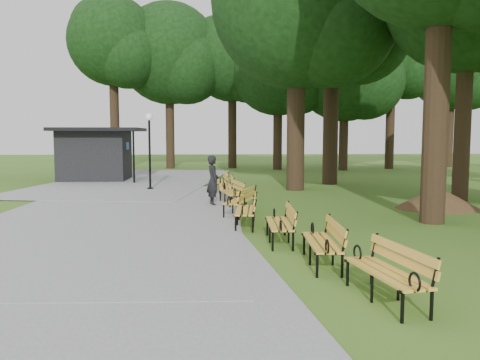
{
  "coord_description": "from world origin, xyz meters",
  "views": [
    {
      "loc": [
        -1.0,
        -12.08,
        2.51
      ],
      "look_at": [
        -0.02,
        2.82,
        1.1
      ],
      "focal_mm": 36.07,
      "sensor_mm": 36.0,
      "label": 1
    }
  ],
  "objects": [
    {
      "name": "bench_1",
      "position": [
        1.16,
        -3.11,
        0.44
      ],
      "size": [
        0.75,
        1.93,
        0.88
      ],
      "primitive_type": null,
      "rotation": [
        0.0,
        0.0,
        -1.63
      ],
      "color": "gold",
      "rests_on": "ground"
    },
    {
      "name": "bench_4",
      "position": [
        -0.04,
        2.82,
        0.44
      ],
      "size": [
        1.3,
        2.0,
        0.88
      ],
      "primitive_type": null,
      "rotation": [
        0.0,
        0.0,
        -1.95
      ],
      "color": "gold",
      "rests_on": "ground"
    },
    {
      "name": "bench_2",
      "position": [
        0.63,
        -1.13,
        0.44
      ],
      "size": [
        0.74,
        1.93,
        0.88
      ],
      "primitive_type": null,
      "rotation": [
        0.0,
        0.0,
        -1.62
      ],
      "color": "gold",
      "rests_on": "ground"
    },
    {
      "name": "ground",
      "position": [
        0.0,
        0.0,
        0.0
      ],
      "size": [
        100.0,
        100.0,
        0.0
      ],
      "primitive_type": "plane",
      "color": "#38611B",
      "rests_on": "ground"
    },
    {
      "name": "dirt_mound",
      "position": [
        6.76,
        3.66,
        0.38
      ],
      "size": [
        2.37,
        2.37,
        0.76
      ],
      "primitive_type": "cone",
      "color": "#47301C",
      "rests_on": "ground"
    },
    {
      "name": "kiosk",
      "position": [
        -7.21,
        14.86,
        1.44
      ],
      "size": [
        4.61,
        4.01,
        2.88
      ],
      "primitive_type": null,
      "rotation": [
        0.0,
        0.0,
        -0.0
      ],
      "color": "black",
      "rests_on": "ground"
    },
    {
      "name": "lawn_tree_2",
      "position": [
        2.93,
        9.49,
        8.25
      ],
      "size": [
        7.57,
        7.57,
        12.09
      ],
      "color": "black",
      "rests_on": "ground"
    },
    {
      "name": "path",
      "position": [
        -4.0,
        3.0,
        0.03
      ],
      "size": [
        12.0,
        38.0,
        0.06
      ],
      "primitive_type": "cube",
      "color": "gray",
      "rests_on": "ground"
    },
    {
      "name": "bench_7",
      "position": [
        -0.51,
        9.26,
        0.44
      ],
      "size": [
        0.77,
        1.94,
        0.88
      ],
      "primitive_type": null,
      "rotation": [
        0.0,
        0.0,
        -1.5
      ],
      "color": "gold",
      "rests_on": "ground"
    },
    {
      "name": "person",
      "position": [
        -0.85,
        4.87,
        0.89
      ],
      "size": [
        0.58,
        0.74,
        1.78
      ],
      "primitive_type": "imported",
      "rotation": [
        0.0,
        0.0,
        1.82
      ],
      "color": "black",
      "rests_on": "ground"
    },
    {
      "name": "lawn_tree_4",
      "position": [
        5.18,
        12.07,
        8.33
      ],
      "size": [
        6.68,
        6.68,
        11.74
      ],
      "color": "black",
      "rests_on": "ground"
    },
    {
      "name": "tree_backdrop",
      "position": [
        6.72,
        23.05,
        8.29
      ],
      "size": [
        36.07,
        10.07,
        16.59
      ],
      "primitive_type": null,
      "color": "black",
      "rests_on": "ground"
    },
    {
      "name": "lamp_post",
      "position": [
        -3.66,
        9.98,
        2.47
      ],
      "size": [
        0.32,
        0.32,
        3.47
      ],
      "color": "black",
      "rests_on": "ground"
    },
    {
      "name": "bench_0",
      "position": [
        1.65,
        -5.17,
        0.44
      ],
      "size": [
        0.94,
        1.98,
        0.88
      ],
      "primitive_type": null,
      "rotation": [
        0.0,
        0.0,
        -1.41
      ],
      "color": "gold",
      "rests_on": "ground"
    },
    {
      "name": "bench_5",
      "position": [
        -0.21,
        4.98,
        0.44
      ],
      "size": [
        0.97,
        1.98,
        0.88
      ],
      "primitive_type": null,
      "rotation": [
        0.0,
        0.0,
        -1.39
      ],
      "color": "gold",
      "rests_on": "ground"
    },
    {
      "name": "bench_6",
      "position": [
        -0.33,
        7.09,
        0.44
      ],
      "size": [
        0.65,
        1.9,
        0.88
      ],
      "primitive_type": null,
      "rotation": [
        0.0,
        0.0,
        -1.58
      ],
      "color": "gold",
      "rests_on": "ground"
    },
    {
      "name": "bench_3",
      "position": [
        -0.0,
        0.9,
        0.44
      ],
      "size": [
        0.85,
        1.96,
        0.88
      ],
      "primitive_type": null,
      "rotation": [
        0.0,
        0.0,
        -1.68
      ],
      "color": "gold",
      "rests_on": "ground"
    }
  ]
}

